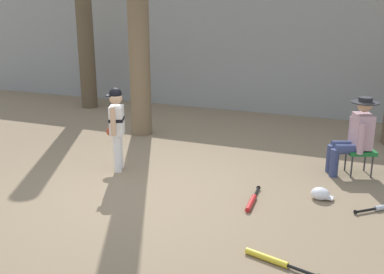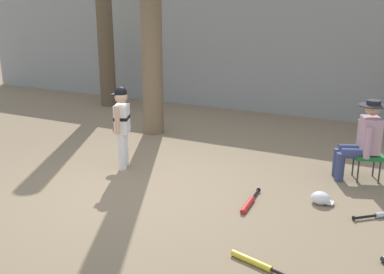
# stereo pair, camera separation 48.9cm
# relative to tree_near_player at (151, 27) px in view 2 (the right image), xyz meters

# --- Properties ---
(ground_plane) EXTENTS (60.00, 60.00, 0.00)m
(ground_plane) POSITION_rel_tree_near_player_xyz_m (1.44, -2.66, -2.10)
(ground_plane) COLOR #7F6B51
(concrete_back_wall) EXTENTS (18.00, 0.36, 2.68)m
(concrete_back_wall) POSITION_rel_tree_near_player_xyz_m (1.44, 2.91, -0.76)
(concrete_back_wall) COLOR gray
(concrete_back_wall) RESTS_ON ground
(tree_near_player) EXTENTS (0.61, 0.61, 4.81)m
(tree_near_player) POSITION_rel_tree_near_player_xyz_m (0.00, 0.00, 0.00)
(tree_near_player) COLOR brown
(tree_near_player) RESTS_ON ground
(young_ballplayer) EXTENTS (0.47, 0.55, 1.31)m
(young_ballplayer) POSITION_rel_tree_near_player_xyz_m (0.65, -1.97, -1.36)
(young_ballplayer) COLOR white
(young_ballplayer) RESTS_ON ground
(folding_stool) EXTENTS (0.52, 0.52, 0.41)m
(folding_stool) POSITION_rel_tree_near_player_xyz_m (4.16, -0.77, -1.74)
(folding_stool) COLOR #196B2D
(folding_stool) RESTS_ON ground
(seated_spectator) EXTENTS (0.67, 0.54, 1.20)m
(seated_spectator) POSITION_rel_tree_near_player_xyz_m (4.07, -0.80, -1.46)
(seated_spectator) COLOR navy
(seated_spectator) RESTS_ON ground
(tree_far_left) EXTENTS (0.66, 0.66, 4.76)m
(tree_far_left) POSITION_rel_tree_near_player_xyz_m (-2.43, 1.70, -0.07)
(tree_far_left) COLOR brown
(tree_far_left) RESTS_ON ground
(bat_red_barrel) EXTENTS (0.11, 0.77, 0.07)m
(bat_red_barrel) POSITION_rel_tree_near_player_xyz_m (2.94, -2.42, -2.07)
(bat_red_barrel) COLOR red
(bat_red_barrel) RESTS_ON ground
(bat_yellow_trainer) EXTENTS (0.78, 0.26, 0.07)m
(bat_yellow_trainer) POSITION_rel_tree_near_player_xyz_m (3.48, -3.70, -2.07)
(bat_yellow_trainer) COLOR yellow
(bat_yellow_trainer) RESTS_ON ground
(batting_helmet_white) EXTENTS (0.29, 0.23, 0.17)m
(batting_helmet_white) POSITION_rel_tree_near_player_xyz_m (3.74, -1.93, -2.03)
(batting_helmet_white) COLOR silver
(batting_helmet_white) RESTS_ON ground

